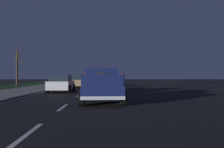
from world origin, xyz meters
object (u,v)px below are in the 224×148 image
(pickup_truck, at_px, (102,84))
(sedan_tan, at_px, (75,81))
(bare_tree_far, at_px, (17,67))
(sedan_red, at_px, (105,84))
(sedan_white, at_px, (61,83))

(pickup_truck, xyz_separation_m, sedan_tan, (15.79, 3.36, -0.20))
(bare_tree_far, bearing_deg, pickup_truck, -150.35)
(sedan_tan, bearing_deg, sedan_red, -158.48)
(sedan_red, xyz_separation_m, bare_tree_far, (15.20, 12.70, 1.97))
(sedan_white, distance_m, sedan_tan, 7.93)
(sedan_tan, bearing_deg, sedan_white, 178.01)
(pickup_truck, bearing_deg, bare_tree_far, 29.65)
(sedan_white, bearing_deg, sedan_red, -105.41)
(sedan_white, xyz_separation_m, bare_tree_far, (14.14, 8.89, 1.97))
(sedan_white, distance_m, sedan_red, 3.96)
(sedan_tan, xyz_separation_m, bare_tree_far, (6.22, 9.16, 1.97))
(pickup_truck, xyz_separation_m, sedan_white, (7.86, 3.63, -0.20))
(pickup_truck, bearing_deg, sedan_white, 24.81)
(sedan_tan, bearing_deg, bare_tree_far, 55.84)
(sedan_white, height_order, bare_tree_far, bare_tree_far)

